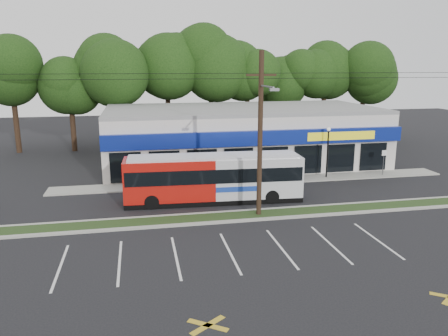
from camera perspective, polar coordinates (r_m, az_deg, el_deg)
ground at (r=25.91m, az=-1.31°, el=-7.41°), size 120.00×120.00×0.00m
grass_strip at (r=26.81m, az=-1.68°, el=-6.54°), size 40.00×1.60×0.12m
curb_south at (r=26.02m, az=-1.37°, el=-7.15°), size 40.00×0.25×0.14m
curb_north at (r=27.60m, az=-1.98°, el=-5.93°), size 40.00×0.25×0.14m
sidewalk at (r=35.32m, az=4.14°, el=-1.67°), size 32.00×2.20×0.10m
strip_mall at (r=41.46m, az=2.34°, el=4.27°), size 25.00×12.55×5.30m
utility_pole at (r=26.04m, az=4.44°, el=4.99°), size 50.00×2.77×10.00m
lamp_post at (r=36.60m, az=13.40°, el=2.74°), size 0.30×0.30×4.25m
sign_post at (r=38.96m, az=20.16°, el=1.23°), size 0.45×0.10×2.23m
tree_line at (r=50.54m, az=-2.05°, el=12.47°), size 46.76×6.76×11.83m
metrobus at (r=29.75m, az=-1.36°, el=-1.20°), size 12.14×3.16×3.23m
car_dark at (r=35.03m, az=6.38°, el=-0.58°), size 4.86×2.34×1.60m
pedestrian_a at (r=35.48m, az=8.70°, el=-0.28°), size 0.67×0.45×1.83m
pedestrian_b at (r=31.69m, az=0.83°, el=-2.08°), size 0.83×0.71×1.50m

